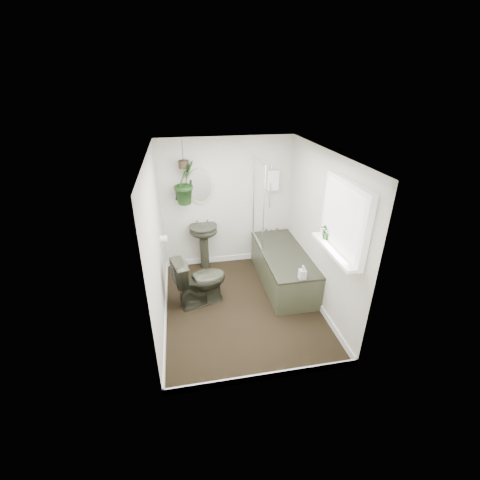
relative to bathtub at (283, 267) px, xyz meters
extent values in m
cube|color=black|center=(-0.80, -0.50, -0.30)|extent=(2.30, 2.80, 0.02)
cube|color=white|center=(-0.80, -0.50, 2.02)|extent=(2.30, 2.80, 0.02)
cube|color=silver|center=(-0.80, 0.91, 0.86)|extent=(2.30, 0.02, 2.30)
cube|color=silver|center=(-0.80, -1.91, 0.86)|extent=(2.30, 0.02, 2.30)
cube|color=silver|center=(-1.96, -0.50, 0.86)|extent=(0.02, 2.80, 2.30)
cube|color=silver|center=(0.36, -0.50, 0.86)|extent=(0.02, 2.80, 2.30)
cube|color=white|center=(-0.80, -0.50, -0.24)|extent=(2.30, 2.80, 0.10)
cube|color=white|center=(0.00, 0.84, 1.26)|extent=(0.20, 0.10, 0.35)
ellipsoid|color=tan|center=(-1.25, 0.87, 1.21)|extent=(0.46, 0.03, 0.62)
cylinder|color=black|center=(-1.65, 0.86, 1.11)|extent=(0.04, 0.04, 0.22)
cylinder|color=white|center=(-1.90, 0.20, 0.61)|extent=(0.11, 0.11, 0.11)
cube|color=white|center=(0.29, -1.20, 1.36)|extent=(0.08, 1.00, 0.90)
cube|color=white|center=(0.22, -1.20, 0.94)|extent=(0.18, 1.00, 0.04)
cube|color=white|center=(0.24, -1.20, 1.36)|extent=(0.01, 0.86, 0.76)
imported|color=black|center=(-1.40, -0.29, 0.11)|extent=(0.87, 0.63, 0.80)
imported|color=black|center=(0.25, -0.90, 1.07)|extent=(0.23, 0.21, 0.22)
imported|color=black|center=(-1.50, 0.75, 1.33)|extent=(0.50, 0.50, 0.71)
imported|color=#372B28|center=(0.01, -0.79, 0.40)|extent=(0.10, 0.10, 0.21)
cylinder|color=#2E2619|center=(-1.50, 0.75, 1.62)|extent=(0.16, 0.16, 0.12)
camera|label=1|loc=(-1.56, -4.38, 2.82)|focal=24.00mm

